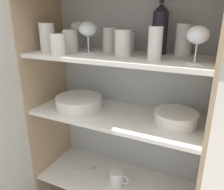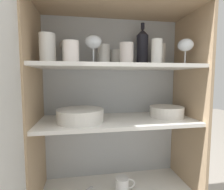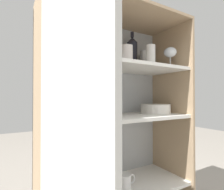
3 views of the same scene
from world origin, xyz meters
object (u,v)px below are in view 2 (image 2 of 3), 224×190
at_px(wine_bottle, 142,48).
at_px(mixing_bowl_large, 167,111).
at_px(coffee_mug_primary, 122,185).
at_px(plate_stack_white, 80,115).

xyz_separation_m(wine_bottle, mixing_bowl_large, (0.13, -0.10, -0.40)).
height_order(wine_bottle, coffee_mug_primary, wine_bottle).
height_order(mixing_bowl_large, coffee_mug_primary, mixing_bowl_large).
distance_m(wine_bottle, plate_stack_white, 0.58).
distance_m(wine_bottle, coffee_mug_primary, 0.86).
height_order(wine_bottle, plate_stack_white, wine_bottle).
bearing_deg(coffee_mug_primary, plate_stack_white, 178.52).
relative_size(mixing_bowl_large, coffee_mug_primary, 1.74).
height_order(plate_stack_white, coffee_mug_primary, plate_stack_white).
bearing_deg(coffee_mug_primary, mixing_bowl_large, 8.23).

